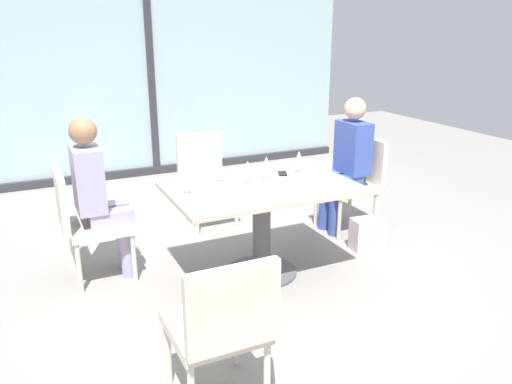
{
  "coord_description": "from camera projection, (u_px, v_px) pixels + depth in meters",
  "views": [
    {
      "loc": [
        -1.61,
        -3.28,
        1.88
      ],
      "look_at": [
        0.0,
        0.1,
        0.65
      ],
      "focal_mm": 35.77,
      "sensor_mm": 36.0,
      "label": 1
    }
  ],
  "objects": [
    {
      "name": "person_far_left",
      "position": [
        98.0,
        191.0,
        3.81
      ],
      "size": [
        0.39,
        0.34,
        1.26
      ],
      "color": "#9E93B7",
      "rests_on": "ground_plane"
    },
    {
      "name": "wine_glass_2",
      "position": [
        219.0,
        166.0,
        3.86
      ],
      "size": [
        0.07,
        0.07,
        0.18
      ],
      "color": "silver",
      "rests_on": "dining_table_main"
    },
    {
      "name": "coffee_cup",
      "position": [
        274.0,
        181.0,
        3.78
      ],
      "size": [
        0.08,
        0.08,
        0.09
      ],
      "primitive_type": "cylinder",
      "color": "white",
      "rests_on": "dining_table_main"
    },
    {
      "name": "handbag_0",
      "position": [
        368.0,
        233.0,
        4.47
      ],
      "size": [
        0.31,
        0.18,
        0.28
      ],
      "primitive_type": "cube",
      "rotation": [
        0.0,
        0.0,
        -0.07
      ],
      "color": "beige",
      "rests_on": "ground_plane"
    },
    {
      "name": "chair_far_left",
      "position": [
        85.0,
        219.0,
        3.83
      ],
      "size": [
        0.5,
        0.46,
        0.87
      ],
      "color": "beige",
      "rests_on": "ground_plane"
    },
    {
      "name": "chair_near_window",
      "position": [
        205.0,
        173.0,
        4.98
      ],
      "size": [
        0.46,
        0.51,
        0.87
      ],
      "color": "beige",
      "rests_on": "ground_plane"
    },
    {
      "name": "ground_plane",
      "position": [
        261.0,
        273.0,
        4.06
      ],
      "size": [
        12.0,
        12.0,
        0.0
      ],
      "primitive_type": "plane",
      "color": "gray"
    },
    {
      "name": "window_wall_backdrop",
      "position": [
        151.0,
        80.0,
        6.42
      ],
      "size": [
        5.36,
        0.1,
        2.7
      ],
      "color": "#9CB7BC",
      "rests_on": "ground_plane"
    },
    {
      "name": "wine_glass_1",
      "position": [
        186.0,
        177.0,
        3.59
      ],
      "size": [
        0.07,
        0.07,
        0.18
      ],
      "color": "silver",
      "rests_on": "dining_table_main"
    },
    {
      "name": "wine_glass_3",
      "position": [
        299.0,
        158.0,
        4.11
      ],
      "size": [
        0.07,
        0.07,
        0.18
      ],
      "color": "silver",
      "rests_on": "dining_table_main"
    },
    {
      "name": "chair_far_right",
      "position": [
        355.0,
        178.0,
        4.83
      ],
      "size": [
        0.5,
        0.46,
        0.87
      ],
      "color": "beige",
      "rests_on": "ground_plane"
    },
    {
      "name": "chair_front_left",
      "position": [
        222.0,
        323.0,
        2.49
      ],
      "size": [
        0.46,
        0.5,
        0.87
      ],
      "color": "beige",
      "rests_on": "ground_plane"
    },
    {
      "name": "cell_phone_on_table",
      "position": [
        282.0,
        173.0,
        4.13
      ],
      "size": [
        0.12,
        0.16,
        0.01
      ],
      "primitive_type": "cube",
      "rotation": [
        0.0,
        0.0,
        -0.43
      ],
      "color": "black",
      "rests_on": "dining_table_main"
    },
    {
      "name": "wine_glass_0",
      "position": [
        266.0,
        163.0,
        3.94
      ],
      "size": [
        0.07,
        0.07,
        0.18
      ],
      "color": "silver",
      "rests_on": "dining_table_main"
    },
    {
      "name": "person_far_right",
      "position": [
        347.0,
        159.0,
        4.73
      ],
      "size": [
        0.39,
        0.34,
        1.26
      ],
      "color": "#384C9E",
      "rests_on": "ground_plane"
    },
    {
      "name": "wine_glass_4",
      "position": [
        248.0,
        168.0,
        3.82
      ],
      "size": [
        0.07,
        0.07,
        0.18
      ],
      "color": "silver",
      "rests_on": "dining_table_main"
    },
    {
      "name": "dining_table_main",
      "position": [
        262.0,
        207.0,
        3.89
      ],
      "size": [
        1.39,
        0.88,
        0.73
      ],
      "color": "#BCB29E",
      "rests_on": "ground_plane"
    }
  ]
}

